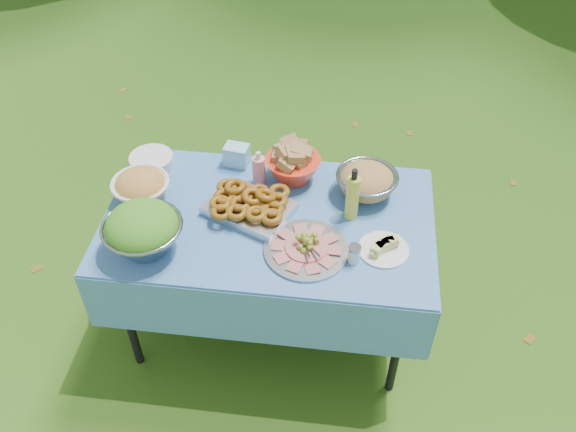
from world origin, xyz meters
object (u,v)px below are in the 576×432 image
object	(u,v)px
bread_bowl	(293,163)
pasta_bowl_steel	(367,181)
oil_bottle	(353,194)
salad_bowl	(142,230)
picnic_table	(270,274)
plate_stack	(152,161)
charcuterie_platter	(306,244)

from	to	relation	value
bread_bowl	pasta_bowl_steel	distance (m)	0.35
oil_bottle	salad_bowl	bearing A→B (deg)	-160.31
picnic_table	pasta_bowl_steel	world-z (taller)	pasta_bowl_steel
oil_bottle	plate_stack	bearing A→B (deg)	166.42
picnic_table	oil_bottle	bearing A→B (deg)	8.79
salad_bowl	oil_bottle	bearing A→B (deg)	19.69
salad_bowl	pasta_bowl_steel	world-z (taller)	salad_bowl
salad_bowl	oil_bottle	size ratio (longest dim) A/B	1.25
picnic_table	oil_bottle	xyz separation A→B (m)	(0.36, 0.06, 0.51)
charcuterie_platter	pasta_bowl_steel	bearing A→B (deg)	59.18
plate_stack	pasta_bowl_steel	xyz separation A→B (m)	(1.04, -0.07, 0.04)
salad_bowl	pasta_bowl_steel	distance (m)	1.02
picnic_table	bread_bowl	size ratio (longest dim) A/B	5.58
plate_stack	pasta_bowl_steel	world-z (taller)	pasta_bowl_steel
picnic_table	salad_bowl	xyz separation A→B (m)	(-0.48, -0.25, 0.49)
bread_bowl	charcuterie_platter	xyz separation A→B (m)	(0.11, -0.47, -0.05)
pasta_bowl_steel	oil_bottle	bearing A→B (deg)	-110.55
bread_bowl	oil_bottle	world-z (taller)	oil_bottle
bread_bowl	pasta_bowl_steel	size ratio (longest dim) A/B	0.94
plate_stack	bread_bowl	size ratio (longest dim) A/B	0.81
plate_stack	oil_bottle	distance (m)	1.01
picnic_table	pasta_bowl_steel	distance (m)	0.66
plate_stack	charcuterie_platter	bearing A→B (deg)	-30.38
picnic_table	bread_bowl	xyz separation A→B (m)	(0.08, 0.29, 0.47)
picnic_table	salad_bowl	distance (m)	0.73
salad_bowl	oil_bottle	world-z (taller)	oil_bottle
pasta_bowl_steel	oil_bottle	world-z (taller)	oil_bottle
picnic_table	pasta_bowl_steel	size ratio (longest dim) A/B	5.24
plate_stack	oil_bottle	xyz separation A→B (m)	(0.98, -0.24, 0.10)
salad_bowl	charcuterie_platter	size ratio (longest dim) A/B	0.92
salad_bowl	charcuterie_platter	xyz separation A→B (m)	(0.67, 0.07, -0.07)
charcuterie_platter	oil_bottle	world-z (taller)	oil_bottle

